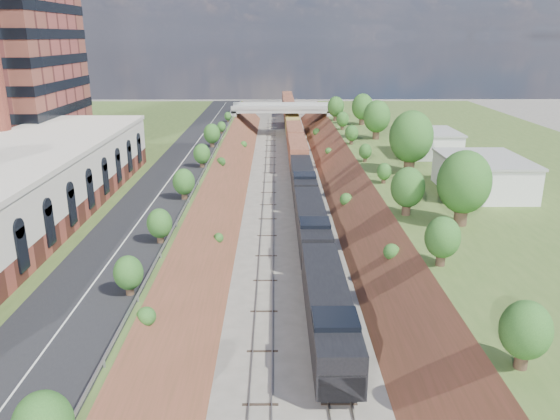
# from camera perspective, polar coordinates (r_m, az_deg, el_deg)

# --- Properties ---
(platform_left) EXTENTS (44.00, 180.00, 5.00)m
(platform_left) POSITION_cam_1_polar(r_m,az_deg,el_deg) (80.91, -23.36, 1.47)
(platform_left) COLOR #415A25
(platform_left) RESTS_ON ground
(platform_right) EXTENTS (44.00, 180.00, 5.00)m
(platform_right) POSITION_cam_1_polar(r_m,az_deg,el_deg) (82.18, 24.39, 1.57)
(platform_right) COLOR #415A25
(platform_right) RESTS_ON ground
(embankment_left) EXTENTS (10.00, 180.00, 10.00)m
(embankment_left) POSITION_cam_1_polar(r_m,az_deg,el_deg) (75.88, -7.63, -0.19)
(embankment_left) COLOR brown
(embankment_left) RESTS_ON ground
(embankment_right) EXTENTS (10.00, 180.00, 10.00)m
(embankment_right) POSITION_cam_1_polar(r_m,az_deg,el_deg) (76.33, 8.99, -0.14)
(embankment_right) COLOR brown
(embankment_right) RESTS_ON ground
(rail_left_track) EXTENTS (1.58, 180.00, 0.18)m
(rail_left_track) POSITION_cam_1_polar(r_m,az_deg,el_deg) (75.27, -1.27, -0.11)
(rail_left_track) COLOR gray
(rail_left_track) RESTS_ON ground
(rail_right_track) EXTENTS (1.58, 180.00, 0.18)m
(rail_right_track) POSITION_cam_1_polar(r_m,az_deg,el_deg) (75.38, 2.68, -0.09)
(rail_right_track) COLOR gray
(rail_right_track) RESTS_ON ground
(road) EXTENTS (8.00, 180.00, 0.10)m
(road) POSITION_cam_1_polar(r_m,az_deg,el_deg) (75.19, -11.20, 3.47)
(road) COLOR black
(road) RESTS_ON platform_left
(guardrail) EXTENTS (0.10, 171.00, 0.70)m
(guardrail) POSITION_cam_1_polar(r_m,az_deg,el_deg) (74.23, -8.13, 3.84)
(guardrail) COLOR #99999E
(guardrail) RESTS_ON platform_left
(overpass) EXTENTS (24.50, 8.30, 7.40)m
(overpass) POSITION_cam_1_polar(r_m,az_deg,el_deg) (134.89, 0.16, 9.96)
(overpass) COLOR gray
(overpass) RESTS_ON ground
(white_building_near) EXTENTS (9.00, 12.00, 4.00)m
(white_building_near) POSITION_cam_1_polar(r_m,az_deg,el_deg) (70.28, 20.43, 3.33)
(white_building_near) COLOR silver
(white_building_near) RESTS_ON platform_right
(white_building_far) EXTENTS (8.00, 10.00, 3.60)m
(white_building_far) POSITION_cam_1_polar(r_m,az_deg,el_deg) (90.59, 15.34, 6.71)
(white_building_far) COLOR silver
(white_building_far) RESTS_ON platform_right
(tree_right_large) EXTENTS (5.25, 5.25, 7.61)m
(tree_right_large) POSITION_cam_1_polar(r_m,az_deg,el_deg) (56.58, 18.68, 2.72)
(tree_right_large) COLOR #473323
(tree_right_large) RESTS_ON platform_right
(tree_left_crest) EXTENTS (2.45, 2.45, 3.55)m
(tree_left_crest) POSITION_cam_1_polar(r_m,az_deg,el_deg) (36.94, -16.74, -8.89)
(tree_left_crest) COLOR #473323
(tree_left_crest) RESTS_ON platform_left
(freight_train) EXTENTS (3.26, 165.40, 4.81)m
(freight_train) POSITION_cam_1_polar(r_m,az_deg,el_deg) (116.53, 1.56, 7.64)
(freight_train) COLOR black
(freight_train) RESTS_ON ground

